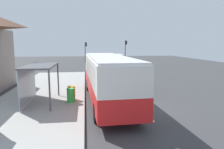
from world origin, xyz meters
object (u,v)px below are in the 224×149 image
Objects in this scene: recycling_bin_orange at (72,93)px; traffic_light_far_side at (86,49)px; bus_shelter at (36,74)px; bus at (107,76)px; recycling_bin_green at (71,95)px; white_van at (116,60)px; traffic_light_near_side at (126,48)px; sedan_near at (111,59)px; sedan_far at (107,57)px.

recycling_bin_orange is 30.72m from traffic_light_far_side.
recycling_bin_orange is 0.24× the size of bus_shelter.
recycling_bin_green is (-2.49, -0.42, -1.19)m from bus.
bus is at bearing -100.13° from white_van.
traffic_light_near_side is at bearing 72.36° from recycling_bin_green.
recycling_bin_green and recycling_bin_orange have the same top height.
sedan_near reaches higher than recycling_bin_orange.
sedan_near is 30.88m from recycling_bin_orange.
traffic_light_far_side is (-1.38, 30.89, 1.19)m from bus.
sedan_far is 39.76m from recycling_bin_green.
sedan_near is at bearing 78.11° from recycling_bin_green.
traffic_light_near_side reaches higher than white_van.
sedan_far is at bearing 89.65° from white_van.
sedan_far is (4.02, 38.81, -1.05)m from bus.
sedan_near is at bearing 74.17° from bus_shelter.
sedan_near is 5.86m from traffic_light_far_side.
sedan_near is 4.72× the size of recycling_bin_orange.
recycling_bin_green is at bearing -3.66° from bus_shelter.
recycling_bin_green is at bearing -107.64° from traffic_light_near_side.
white_van is at bearing 68.77° from bus_shelter.
bus_shelter reaches higher than recycling_bin_green.
sedan_far is 39.07m from recycling_bin_orange.
sedan_near is 8.34m from sedan_far.
sedan_far is at bearing 90.00° from sedan_near.
white_van is at bearing 74.00° from recycling_bin_green.
white_van reaches higher than sedan_near.
white_van is 9.04m from traffic_light_near_side.
recycling_bin_green is (-6.50, -39.23, -0.14)m from sedan_far.
sedan_near is 4.72× the size of recycling_bin_green.
sedan_far is 9.61m from traffic_light_near_side.
white_van reaches higher than recycling_bin_green.
bus is at bearing -6.40° from recycling_bin_orange.
traffic_light_far_side is at bearing 174.68° from traffic_light_near_side.
sedan_near and sedan_far have the same top height.
bus_shelter is at bearing -111.42° from traffic_light_near_side.
traffic_light_far_side is at bearing 87.93° from recycling_bin_orange.
traffic_light_near_side is at bearing -69.87° from sedan_far.
recycling_bin_orange is (-6.40, -21.62, -0.69)m from white_van.
white_van is 22.55m from recycling_bin_orange.
sedan_near reaches higher than recycling_bin_green.
recycling_bin_orange is at bearing 14.17° from bus_shelter.
bus is 39.03m from sedan_far.
recycling_bin_orange is (-6.50, -30.19, -0.14)m from sedan_near.
traffic_light_near_side is 8.64m from traffic_light_far_side.
bus is at bearing 3.40° from bus_shelter.
traffic_light_far_side is at bearing -124.27° from sedan_far.
recycling_bin_green is at bearing -90.00° from recycling_bin_orange.
sedan_far is 9.84m from traffic_light_far_side.
recycling_bin_green is 0.21× the size of traffic_light_far_side.
traffic_light_far_side is (1.11, 30.61, 2.37)m from recycling_bin_orange.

